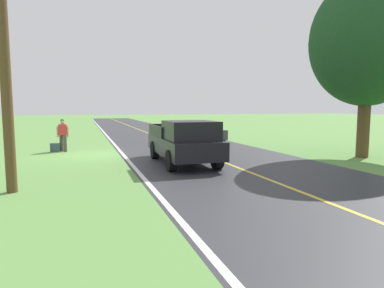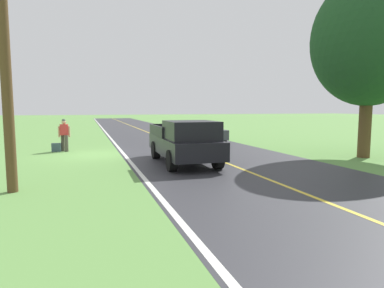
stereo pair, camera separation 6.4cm
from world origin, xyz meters
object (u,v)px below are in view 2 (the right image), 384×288
sedan_near_oncoming (204,131)px  pickup_truck_passing (185,141)px  utility_pole_roadside (5,57)px  tree_far_side_near (370,41)px  suitcase_carried (56,147)px  hitchhiker_walking (64,133)px

sedan_near_oncoming → pickup_truck_passing: bearing=65.1°
sedan_near_oncoming → utility_pole_roadside: utility_pole_roadside is taller
tree_far_side_near → utility_pole_roadside: (14.45, 2.25, -1.70)m
sedan_near_oncoming → utility_pole_roadside: bearing=48.7°
suitcase_carried → utility_pole_roadside: utility_pole_roadside is taller
pickup_truck_passing → utility_pole_roadside: (5.89, 2.99, 2.70)m
pickup_truck_passing → utility_pole_roadside: size_ratio=0.74×
suitcase_carried → pickup_truck_passing: size_ratio=0.08×
utility_pole_roadside → hitchhiker_walking: bearing=-95.7°
hitchhiker_walking → sedan_near_oncoming: (-8.64, -1.95, -0.23)m
suitcase_carried → sedan_near_oncoming: bearing=107.4°
pickup_truck_passing → hitchhiker_walking: bearing=-49.6°
suitcase_carried → pickup_truck_passing: (-5.43, 5.85, 0.74)m
tree_far_side_near → sedan_near_oncoming: (4.93, -8.58, -4.61)m
hitchhiker_walking → pickup_truck_passing: 7.73m
pickup_truck_passing → utility_pole_roadside: utility_pole_roadside is taller
pickup_truck_passing → sedan_near_oncoming: bearing=-114.9°
pickup_truck_passing → tree_far_side_near: size_ratio=0.65×
pickup_truck_passing → utility_pole_roadside: 7.13m
tree_far_side_near → hitchhiker_walking: bearing=-26.1°
suitcase_carried → hitchhiker_walking: bearing=100.9°
pickup_truck_passing → tree_far_side_near: tree_far_side_near is taller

